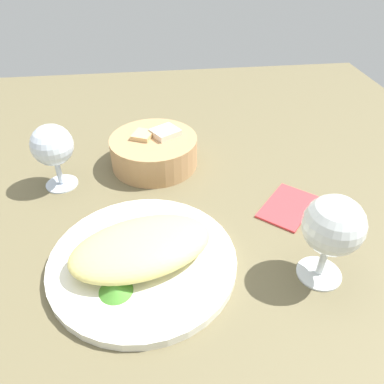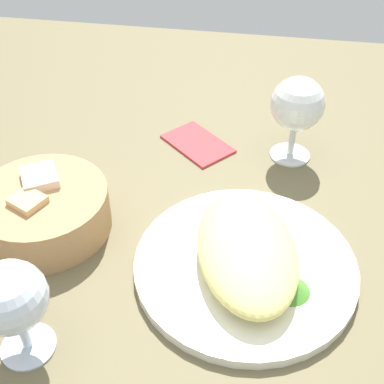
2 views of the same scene
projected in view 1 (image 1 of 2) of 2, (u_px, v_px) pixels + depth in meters
ground_plane at (139, 224)px, 62.43cm from camera, size 140.00×140.00×2.00cm
plate at (143, 261)px, 53.68cm from camera, size 26.82×26.82×1.40cm
omelette at (141, 247)px, 51.95cm from camera, size 22.24×16.12×4.29cm
lettuce_garnish at (115, 287)px, 48.12cm from camera, size 4.49×4.49×1.69cm
bread_basket at (154, 151)px, 73.39cm from camera, size 16.89×16.89×7.08cm
wine_glass_near at (333, 228)px, 47.30cm from camera, size 7.96×7.96×13.29cm
wine_glass_far at (53, 147)px, 64.77cm from camera, size 7.32×7.32×12.11cm
folded_napkin at (287, 204)px, 64.39cm from camera, size 12.54×12.87×0.80cm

